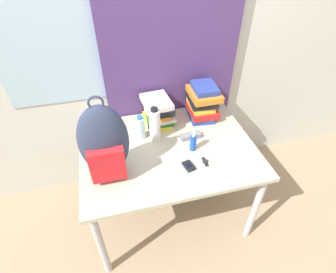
% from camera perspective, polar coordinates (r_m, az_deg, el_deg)
% --- Properties ---
extents(ground_plane, '(12.00, 12.00, 0.00)m').
position_cam_1_polar(ground_plane, '(2.18, 3.24, -24.76)').
color(ground_plane, '#9E8466').
extents(wall_back, '(6.00, 0.06, 2.50)m').
position_cam_1_polar(wall_back, '(2.00, -4.17, 19.09)').
color(wall_back, beige).
rests_on(wall_back, ground_plane).
extents(curtain_blue, '(1.02, 0.04, 2.50)m').
position_cam_1_polar(curtain_blue, '(1.98, 0.81, 18.98)').
color(curtain_blue, '#4C336B').
rests_on(curtain_blue, ground_plane).
extents(desk, '(1.21, 0.90, 0.73)m').
position_cam_1_polar(desk, '(1.89, -0.00, -4.15)').
color(desk, '#B7B299').
rests_on(desk, ground_plane).
extents(backpack, '(0.29, 0.20, 0.56)m').
position_cam_1_polar(backpack, '(1.55, -13.71, -1.57)').
color(backpack, '#2D3851').
rests_on(backpack, desk).
extents(book_stack_left, '(0.23, 0.29, 0.21)m').
position_cam_1_polar(book_stack_left, '(2.00, -2.15, 5.55)').
color(book_stack_left, yellow).
rests_on(book_stack_left, desk).
extents(book_stack_center, '(0.23, 0.27, 0.27)m').
position_cam_1_polar(book_stack_center, '(2.07, 7.50, 7.52)').
color(book_stack_center, navy).
rests_on(book_stack_center, desk).
extents(water_bottle, '(0.06, 0.06, 0.19)m').
position_cam_1_polar(water_bottle, '(1.87, -5.99, 1.95)').
color(water_bottle, silver).
rests_on(water_bottle, desk).
extents(sports_bottle, '(0.08, 0.08, 0.27)m').
position_cam_1_polar(sports_bottle, '(1.83, -2.90, 2.60)').
color(sports_bottle, white).
rests_on(sports_bottle, desk).
extents(sunscreen_bottle, '(0.04, 0.04, 0.15)m').
position_cam_1_polar(sunscreen_bottle, '(1.78, 5.49, -1.20)').
color(sunscreen_bottle, blue).
rests_on(sunscreen_bottle, desk).
extents(cell_phone, '(0.08, 0.10, 0.02)m').
position_cam_1_polar(cell_phone, '(1.70, 4.53, -6.42)').
color(cell_phone, black).
rests_on(cell_phone, desk).
extents(sunglasses_case, '(0.15, 0.06, 0.04)m').
position_cam_1_polar(sunglasses_case, '(1.91, 4.94, 0.14)').
color(sunglasses_case, gray).
rests_on(sunglasses_case, desk).
extents(wristwatch, '(0.04, 0.08, 0.01)m').
position_cam_1_polar(wristwatch, '(1.75, 8.09, -5.42)').
color(wristwatch, black).
rests_on(wristwatch, desk).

